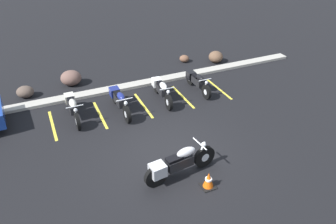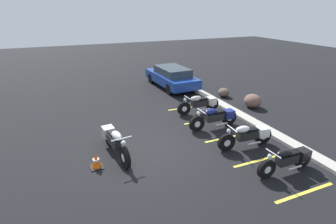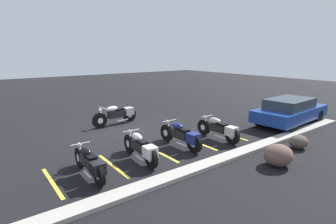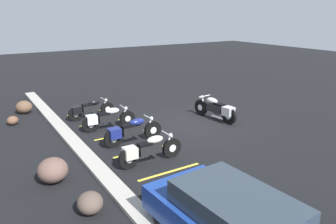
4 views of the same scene
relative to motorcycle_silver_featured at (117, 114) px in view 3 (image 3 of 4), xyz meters
name	(u,v)px [view 3 (image 3 of 4)]	position (x,y,z in m)	size (l,w,h in m)	color
ground	(124,130)	(0.20, 1.03, -0.50)	(60.00, 60.00, 0.00)	black
motorcycle_silver_featured	(117,114)	(0.00, 0.00, 0.00)	(2.39, 0.72, 0.94)	black
parked_bike_0	(219,129)	(-2.20, 4.59, -0.04)	(0.61, 2.19, 0.86)	black
parked_bike_1	(182,135)	(-0.45, 4.34, -0.03)	(0.63, 2.25, 0.89)	black
parked_bike_2	(141,147)	(1.40, 4.51, -0.04)	(0.61, 2.19, 0.86)	black
parked_bike_3	(90,163)	(3.13, 4.62, -0.07)	(0.58, 2.08, 0.82)	black
car_blue	(290,111)	(-6.68, 5.05, 0.18)	(4.39, 2.02, 1.29)	black
concrete_curb	(202,166)	(0.20, 6.09, -0.44)	(18.00, 0.50, 0.12)	#A8A399
landscape_rock_0	(298,142)	(-3.77, 7.00, -0.25)	(0.70, 0.61, 0.50)	brown
landscape_rock_1	(278,155)	(-1.80, 7.37, -0.16)	(0.92, 0.83, 0.68)	brown
traffic_cone	(99,118)	(0.63, -0.73, -0.26)	(0.40, 0.40, 0.51)	black
stall_line_0	(228,134)	(-3.04, 4.32, -0.50)	(0.10, 2.10, 0.00)	gold
stall_line_1	(197,143)	(-1.26, 4.32, -0.50)	(0.10, 2.10, 0.00)	gold
stall_line_2	(160,153)	(0.52, 4.32, -0.50)	(0.10, 2.10, 0.00)	gold
stall_line_3	(113,166)	(2.30, 4.32, -0.50)	(0.10, 2.10, 0.00)	gold
stall_line_4	(52,183)	(4.08, 4.32, -0.50)	(0.10, 2.10, 0.00)	gold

